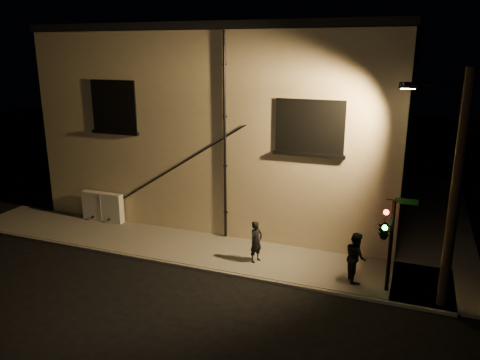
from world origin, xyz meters
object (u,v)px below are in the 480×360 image
at_px(utility_cabinet, 103,207).
at_px(streetlamp_pole, 453,188).
at_px(traffic_signal, 385,229).
at_px(pedestrian_b, 356,257).
at_px(pedestrian_a, 256,242).

relative_size(utility_cabinet, streetlamp_pole, 0.28).
bearing_deg(traffic_signal, pedestrian_b, 153.91).
bearing_deg(pedestrian_a, streetlamp_pole, -72.03).
height_order(utility_cabinet, pedestrian_a, pedestrian_a).
bearing_deg(pedestrian_a, utility_cabinet, 103.83).
relative_size(utility_cabinet, pedestrian_b, 1.18).
relative_size(pedestrian_b, streetlamp_pole, 0.24).
xyz_separation_m(pedestrian_a, traffic_signal, (4.52, -0.63, 1.36)).
height_order(pedestrian_b, traffic_signal, traffic_signal).
height_order(utility_cabinet, pedestrian_b, pedestrian_b).
bearing_deg(utility_cabinet, traffic_signal, -9.89).
distance_m(pedestrian_a, streetlamp_pole, 6.99).
bearing_deg(pedestrian_b, streetlamp_pole, -125.80).
xyz_separation_m(utility_cabinet, pedestrian_a, (7.98, -1.55, 0.11)).
bearing_deg(pedestrian_a, traffic_signal, -73.10).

